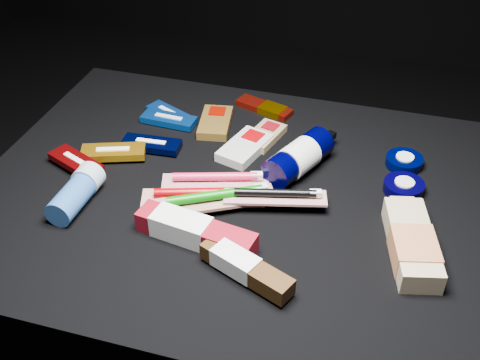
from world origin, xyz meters
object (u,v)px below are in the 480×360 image
(bodywash_bottle, at_px, (412,245))
(deodorant_stick, at_px, (76,193))
(lotion_bottle, at_px, (299,157))
(toothpaste_carton_red, at_px, (191,230))

(bodywash_bottle, relative_size, deodorant_stick, 1.60)
(lotion_bottle, height_order, toothpaste_carton_red, lotion_bottle)
(bodywash_bottle, relative_size, toothpaste_carton_red, 0.96)
(lotion_bottle, xyz_separation_m, toothpaste_carton_red, (-0.14, -0.25, -0.01))
(lotion_bottle, relative_size, toothpaste_carton_red, 0.91)
(bodywash_bottle, distance_m, deodorant_stick, 0.60)
(lotion_bottle, relative_size, bodywash_bottle, 0.95)
(bodywash_bottle, xyz_separation_m, toothpaste_carton_red, (-0.37, -0.07, -0.00))
(bodywash_bottle, bearing_deg, toothpaste_carton_red, 177.02)
(lotion_bottle, bearing_deg, toothpaste_carton_red, -94.42)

